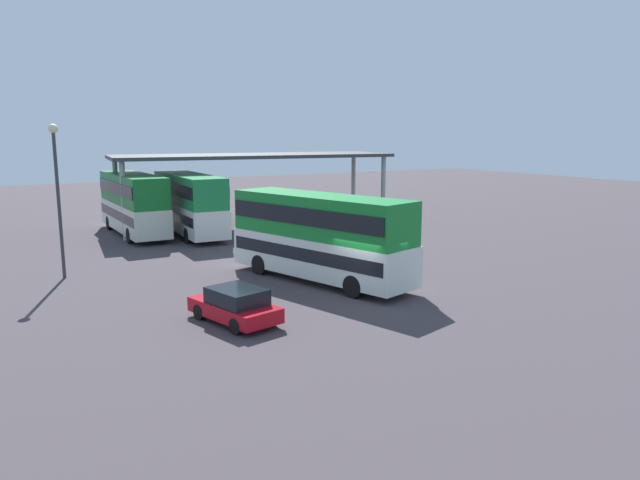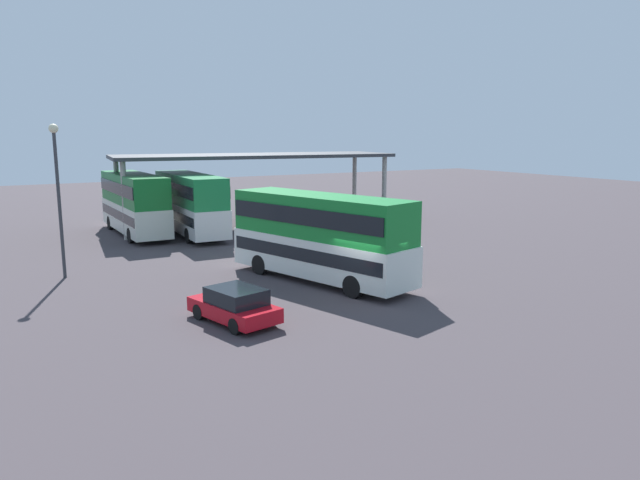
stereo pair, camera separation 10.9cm
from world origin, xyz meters
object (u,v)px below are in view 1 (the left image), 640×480
(parked_hatchback, at_px, (235,305))
(double_decker_near_canopy, at_px, (133,202))
(double_decker_main, at_px, (320,234))
(double_decker_mid_row, at_px, (189,202))
(lamppost_tall, at_px, (57,182))

(parked_hatchback, bearing_deg, double_decker_near_canopy, -17.16)
(double_decker_main, relative_size, double_decker_mid_row, 1.00)
(parked_hatchback, relative_size, double_decker_mid_row, 0.40)
(parked_hatchback, bearing_deg, lamppost_tall, 9.67)
(lamppost_tall, bearing_deg, double_decker_near_canopy, 61.85)
(double_decker_main, distance_m, double_decker_mid_row, 16.02)
(parked_hatchback, height_order, double_decker_near_canopy, double_decker_near_canopy)
(double_decker_main, bearing_deg, double_decker_mid_row, -11.37)
(parked_hatchback, relative_size, double_decker_near_canopy, 0.40)
(parked_hatchback, bearing_deg, double_decker_mid_row, -26.96)
(parked_hatchback, xyz_separation_m, lamppost_tall, (-4.65, 10.74, 4.05))
(double_decker_main, distance_m, double_decker_near_canopy, 18.50)
(double_decker_main, relative_size, parked_hatchback, 2.52)
(double_decker_near_canopy, bearing_deg, lamppost_tall, 151.05)
(double_decker_near_canopy, xyz_separation_m, lamppost_tall, (-5.95, -11.12, 2.40))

